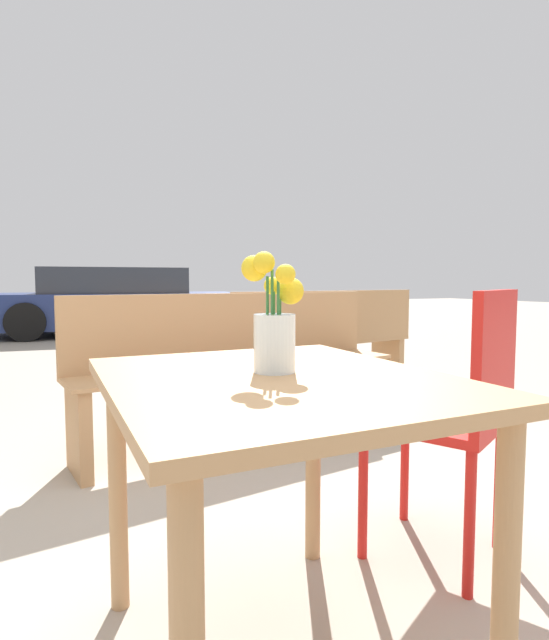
{
  "coord_description": "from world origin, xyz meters",
  "views": [
    {
      "loc": [
        -0.48,
        -1.02,
        0.92
      ],
      "look_at": [
        0.01,
        0.04,
        0.83
      ],
      "focal_mm": 28.0,
      "sensor_mm": 36.0,
      "label": 1
    }
  ],
  "objects_px": {
    "table_front": "(276,420)",
    "bench_middle": "(323,340)",
    "flower_vase": "(274,326)",
    "bench_near": "(239,358)",
    "cafe_chair": "(459,406)",
    "parked_car": "(116,302)"
  },
  "relations": [
    {
      "from": "bench_near",
      "to": "parked_car",
      "type": "distance_m",
      "value": 6.52
    },
    {
      "from": "bench_near",
      "to": "flower_vase",
      "type": "bearing_deg",
      "value": -107.92
    },
    {
      "from": "table_front",
      "to": "flower_vase",
      "type": "bearing_deg",
      "value": 70.57
    },
    {
      "from": "parked_car",
      "to": "cafe_chair",
      "type": "bearing_deg",
      "value": -89.55
    },
    {
      "from": "parked_car",
      "to": "table_front",
      "type": "bearing_deg",
      "value": -94.63
    },
    {
      "from": "cafe_chair",
      "to": "bench_middle",
      "type": "distance_m",
      "value": 2.26
    },
    {
      "from": "bench_near",
      "to": "table_front",
      "type": "bearing_deg",
      "value": -107.96
    },
    {
      "from": "bench_middle",
      "to": "table_front",
      "type": "bearing_deg",
      "value": -122.68
    },
    {
      "from": "cafe_chair",
      "to": "bench_near",
      "type": "relative_size",
      "value": 0.45
    },
    {
      "from": "flower_vase",
      "to": "bench_near",
      "type": "height_order",
      "value": "flower_vase"
    },
    {
      "from": "bench_middle",
      "to": "parked_car",
      "type": "distance_m",
      "value": 5.93
    },
    {
      "from": "flower_vase",
      "to": "bench_middle",
      "type": "bearing_deg",
      "value": 57.11
    },
    {
      "from": "flower_vase",
      "to": "cafe_chair",
      "type": "height_order",
      "value": "flower_vase"
    },
    {
      "from": "bench_middle",
      "to": "parked_car",
      "type": "height_order",
      "value": "parked_car"
    },
    {
      "from": "table_front",
      "to": "bench_middle",
      "type": "height_order",
      "value": "bench_middle"
    },
    {
      "from": "table_front",
      "to": "bench_middle",
      "type": "bearing_deg",
      "value": 57.32
    },
    {
      "from": "table_front",
      "to": "bench_middle",
      "type": "relative_size",
      "value": 0.5
    },
    {
      "from": "bench_near",
      "to": "parked_car",
      "type": "bearing_deg",
      "value": 88.89
    },
    {
      "from": "flower_vase",
      "to": "bench_middle",
      "type": "xyz_separation_m",
      "value": [
        1.46,
        2.25,
        -0.35
      ]
    },
    {
      "from": "parked_car",
      "to": "flower_vase",
      "type": "bearing_deg",
      "value": -94.56
    },
    {
      "from": "bench_middle",
      "to": "cafe_chair",
      "type": "bearing_deg",
      "value": -109.28
    },
    {
      "from": "bench_near",
      "to": "bench_middle",
      "type": "height_order",
      "value": "same"
    }
  ]
}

